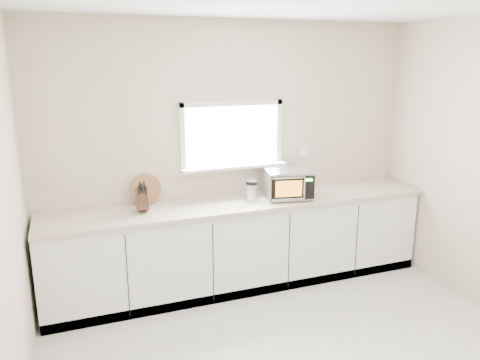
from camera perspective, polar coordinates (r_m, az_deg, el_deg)
name	(u,v)px	position (r m, az deg, el deg)	size (l,w,h in m)	color
back_wall	(232,153)	(4.89, -1.04, 3.36)	(4.00, 0.17, 2.70)	#C1B899
cabinets	(241,245)	(4.89, 0.17, -7.96)	(3.92, 0.60, 0.88)	white
countertop	(242,203)	(4.72, 0.22, -2.85)	(3.92, 0.64, 0.04)	beige
microwave	(288,184)	(4.81, 5.93, -0.43)	(0.51, 0.45, 0.30)	black
knife_block	(142,198)	(4.48, -11.86, -2.17)	(0.11, 0.21, 0.30)	#452818
cutting_board	(146,189)	(4.68, -11.44, -1.12)	(0.30, 0.30, 0.02)	#9F5D3D
coffee_grinder	(252,191)	(4.72, 1.42, -1.29)	(0.14, 0.14, 0.21)	#AAACB1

